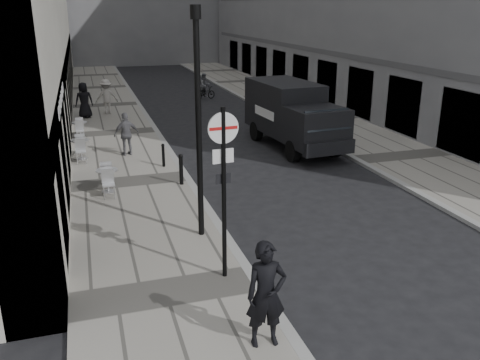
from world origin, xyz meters
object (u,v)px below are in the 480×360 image
object	(u,v)px
walking_man	(266,295)
panel_van	(292,112)
lamppost	(198,115)
cyclist	(205,89)
sign_post	(224,172)

from	to	relation	value
walking_man	panel_van	distance (m)	14.19
lamppost	cyclist	distance (m)	21.82
lamppost	walking_man	bearing A→B (deg)	-89.37
walking_man	lamppost	size ratio (longest dim) A/B	0.34
walking_man	panel_van	bearing A→B (deg)	69.69
panel_van	walking_man	bearing A→B (deg)	-118.82
cyclist	lamppost	bearing A→B (deg)	-127.43
sign_post	panel_van	bearing A→B (deg)	56.49
walking_man	lamppost	bearing A→B (deg)	94.76
walking_man	lamppost	xyz separation A→B (m)	(-0.05, 4.91, 2.25)
sign_post	cyclist	world-z (taller)	sign_post
walking_man	lamppost	distance (m)	5.40
walking_man	cyclist	distance (m)	26.45
walking_man	sign_post	bearing A→B (deg)	95.34
lamppost	panel_van	distance (m)	10.12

